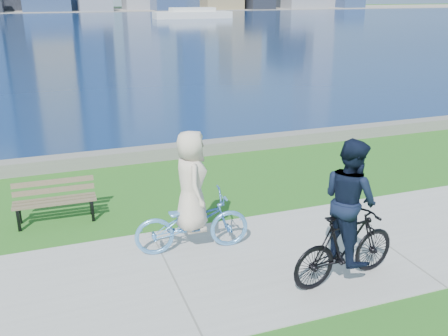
% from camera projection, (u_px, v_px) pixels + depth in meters
% --- Properties ---
extents(ground, '(320.00, 320.00, 0.00)m').
position_uv_depth(ground, '(174.00, 279.00, 8.16)').
color(ground, '#205C18').
rests_on(ground, ground).
extents(concrete_path, '(80.00, 3.50, 0.02)m').
position_uv_depth(concrete_path, '(174.00, 278.00, 8.16)').
color(concrete_path, '#9F9E9A').
rests_on(concrete_path, ground).
extents(seawall, '(90.00, 0.50, 0.35)m').
position_uv_depth(seawall, '(117.00, 157.00, 13.60)').
color(seawall, slate).
rests_on(seawall, ground).
extents(bay_water, '(320.00, 131.00, 0.01)m').
position_uv_depth(bay_water, '(49.00, 24.00, 71.99)').
color(bay_water, '#0B214A').
rests_on(bay_water, ground).
extents(far_shore, '(320.00, 30.00, 0.12)m').
position_uv_depth(far_shore, '(42.00, 10.00, 123.39)').
color(far_shore, gray).
rests_on(far_shore, ground).
extents(ferry_far, '(13.58, 3.88, 1.84)m').
position_uv_depth(ferry_far, '(192.00, 14.00, 87.22)').
color(ferry_far, silver).
rests_on(ferry_far, ground).
extents(park_bench, '(1.62, 0.58, 0.83)m').
position_uv_depth(park_bench, '(55.00, 198.00, 10.08)').
color(park_bench, black).
rests_on(park_bench, ground).
extents(cyclist_woman, '(0.91, 2.12, 2.23)m').
position_uv_depth(cyclist_woman, '(192.00, 208.00, 8.79)').
color(cyclist_woman, '#60A6EB').
rests_on(cyclist_woman, ground).
extents(cyclist_man, '(0.85, 2.04, 2.38)m').
position_uv_depth(cyclist_man, '(347.00, 224.00, 7.78)').
color(cyclist_man, black).
rests_on(cyclist_man, ground).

